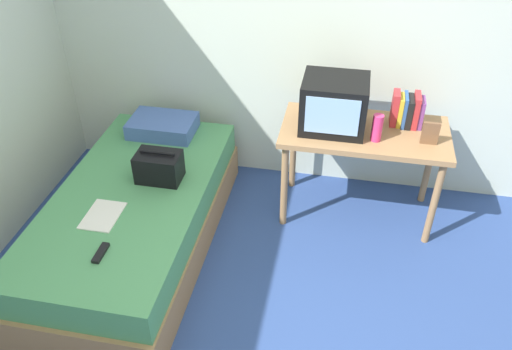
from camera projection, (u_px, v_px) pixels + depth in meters
wall_back at (309, 22)px, 3.74m from camera, size 5.20×0.10×2.60m
bed at (135, 219)px, 3.62m from camera, size 1.00×2.00×0.48m
desk at (364, 141)px, 3.69m from camera, size 1.16×0.60×0.74m
tv at (334, 104)px, 3.56m from camera, size 0.44×0.39×0.36m
water_bottle at (377, 128)px, 3.47m from camera, size 0.07×0.07×0.19m
book_row at (407, 110)px, 3.62m from camera, size 0.22×0.17×0.24m
picture_frame at (430, 133)px, 3.44m from camera, size 0.11×0.02×0.16m
pillow at (163, 126)px, 4.05m from camera, size 0.50×0.35×0.12m
handbag at (159, 167)px, 3.53m from camera, size 0.30×0.20×0.22m
magazine at (103, 215)px, 3.27m from camera, size 0.21×0.29×0.01m
remote_dark at (101, 253)px, 3.00m from camera, size 0.04×0.16×0.02m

